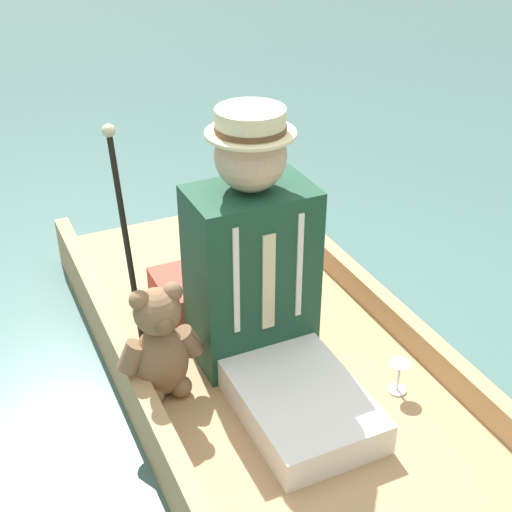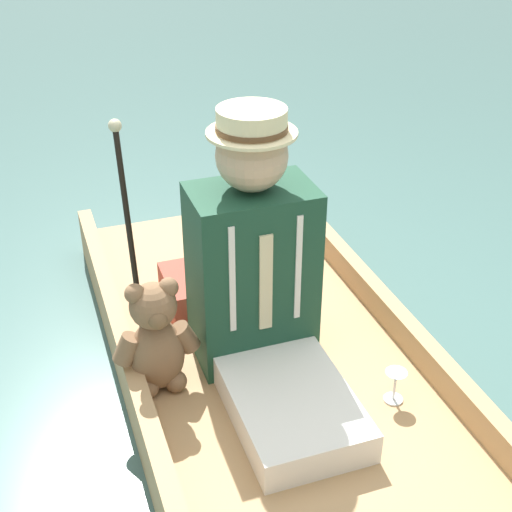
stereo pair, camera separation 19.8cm
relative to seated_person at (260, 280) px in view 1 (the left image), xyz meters
The scene contains 7 objects.
ground_plane 0.47m from the seated_person, 120.37° to the left, with size 16.00×16.00×0.00m, color #476B66.
punt_boat 0.41m from the seated_person, 120.37° to the left, with size 1.05×2.54×0.23m.
seat_cushion 0.48m from the seated_person, 85.06° to the right, with size 0.41×0.29×0.15m.
seated_person is the anchor object (origin of this frame).
teddy_bear 0.39m from the seated_person, ahead, with size 0.30×0.17×0.42m.
wine_glass 0.55m from the seated_person, 136.82° to the left, with size 0.07×0.07×0.12m.
walking_cane 0.47m from the seated_person, 33.10° to the right, with size 0.04×0.22×0.84m.
Camera 1 is at (0.90, 1.71, 1.74)m, focal length 50.00 mm.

